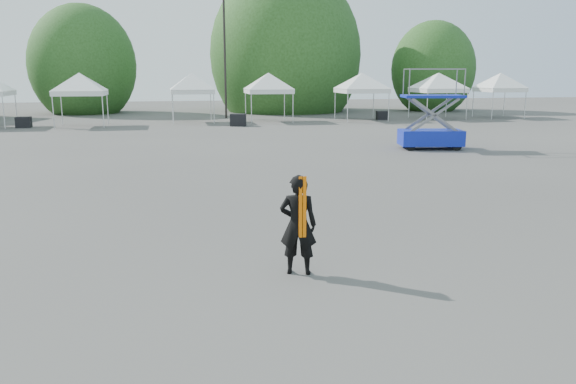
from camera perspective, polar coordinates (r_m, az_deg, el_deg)
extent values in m
plane|color=#474442|center=(10.85, -4.62, -5.70)|extent=(120.00, 120.00, 0.00)
cylinder|color=black|center=(42.50, -6.44, 13.86)|extent=(0.16, 0.16, 9.50)
cylinder|color=#382314|center=(50.75, -19.89, 8.84)|extent=(0.36, 0.36, 2.27)
ellipsoid|color=#214416|center=(50.71, -20.12, 11.99)|extent=(4.16, 4.16, 4.78)
cylinder|color=#382314|center=(50.36, -0.26, 9.82)|extent=(0.36, 0.36, 2.80)
ellipsoid|color=#214416|center=(50.35, -0.26, 13.74)|extent=(5.12, 5.12, 5.89)
cylinder|color=#382314|center=(52.74, 14.35, 9.17)|extent=(0.36, 0.36, 2.10)
ellipsoid|color=#214416|center=(52.69, 14.50, 11.97)|extent=(3.84, 3.84, 4.42)
cylinder|color=silver|center=(37.94, -26.92, 7.23)|extent=(0.06, 0.06, 2.00)
cylinder|color=silver|center=(40.81, -25.88, 7.57)|extent=(0.06, 0.06, 2.00)
cylinder|color=silver|center=(36.86, -22.74, 7.49)|extent=(0.06, 0.06, 2.00)
cylinder|color=silver|center=(36.44, -18.28, 7.77)|extent=(0.06, 0.06, 2.00)
cylinder|color=silver|center=(39.67, -22.00, 7.80)|extent=(0.06, 0.06, 2.00)
cylinder|color=silver|center=(39.29, -17.85, 8.06)|extent=(0.06, 0.06, 2.00)
cube|color=white|center=(37.99, -20.34, 9.41)|extent=(3.07, 3.07, 0.30)
pyramid|color=white|center=(37.97, -20.48, 11.29)|extent=(4.34, 4.34, 1.10)
cylinder|color=silver|center=(37.94, -11.60, 8.27)|extent=(0.06, 0.06, 2.00)
cylinder|color=silver|center=(38.06, -7.53, 8.42)|extent=(0.06, 0.06, 2.00)
cylinder|color=silver|center=(40.61, -11.65, 8.49)|extent=(0.06, 0.06, 2.00)
cylinder|color=silver|center=(40.73, -7.84, 8.64)|extent=(0.06, 0.06, 2.00)
cube|color=white|center=(39.26, -9.71, 10.04)|extent=(2.88, 2.88, 0.30)
pyramid|color=white|center=(39.25, -9.78, 11.86)|extent=(4.07, 4.07, 1.10)
cylinder|color=silver|center=(37.75, -3.74, 8.47)|extent=(0.06, 0.06, 2.00)
cylinder|color=silver|center=(38.27, 0.51, 8.54)|extent=(0.06, 0.06, 2.00)
cylinder|color=silver|center=(40.55, -4.33, 8.70)|extent=(0.06, 0.06, 2.00)
cylinder|color=silver|center=(41.03, -0.36, 8.77)|extent=(0.06, 0.06, 2.00)
cube|color=white|center=(39.33, -1.99, 10.20)|extent=(3.04, 3.04, 0.30)
pyramid|color=white|center=(39.31, -2.01, 12.02)|extent=(4.29, 4.29, 1.10)
cylinder|color=silver|center=(38.92, 6.07, 8.53)|extent=(0.06, 0.06, 2.00)
cylinder|color=silver|center=(39.95, 10.19, 8.50)|extent=(0.06, 0.06, 2.00)
cylinder|color=silver|center=(41.76, 4.79, 8.78)|extent=(0.06, 0.06, 2.00)
cylinder|color=silver|center=(42.72, 8.67, 8.76)|extent=(0.06, 0.06, 2.00)
cube|color=white|center=(40.76, 7.48, 10.17)|extent=(3.18, 3.18, 0.30)
pyramid|color=white|center=(40.75, 7.52, 11.93)|extent=(4.50, 4.50, 1.10)
cylinder|color=silver|center=(40.95, 13.95, 8.42)|extent=(0.06, 0.06, 2.00)
cylinder|color=silver|center=(42.37, 17.71, 8.31)|extent=(0.06, 0.06, 2.00)
cylinder|color=silver|center=(43.71, 12.19, 8.70)|extent=(0.06, 0.06, 2.00)
cylinder|color=silver|center=(45.05, 15.78, 8.61)|extent=(0.06, 0.06, 2.00)
cube|color=white|center=(42.95, 14.99, 9.96)|extent=(3.25, 3.25, 0.30)
pyramid|color=white|center=(42.93, 15.08, 11.62)|extent=(4.60, 4.60, 1.10)
cylinder|color=silver|center=(43.79, 20.05, 8.26)|extent=(0.06, 0.06, 2.00)
cylinder|color=silver|center=(45.26, 22.95, 8.14)|extent=(0.06, 0.06, 2.00)
cylinder|color=silver|center=(46.08, 18.28, 8.53)|extent=(0.06, 0.06, 2.00)
cylinder|color=silver|center=(47.48, 21.11, 8.41)|extent=(0.06, 0.06, 2.00)
cube|color=white|center=(45.59, 20.70, 9.69)|extent=(2.88, 2.88, 0.30)
pyramid|color=white|center=(45.58, 20.82, 11.26)|extent=(4.07, 4.07, 1.10)
imported|color=black|center=(9.26, 1.03, -3.35)|extent=(0.71, 0.57, 1.68)
cube|color=orange|center=(9.02, 1.28, -1.57)|extent=(0.13, 0.02, 1.01)
cube|color=#0C17A8|center=(25.71, 14.29, 5.39)|extent=(2.91, 1.85, 0.68)
cube|color=#0C17A8|center=(25.57, 14.50, 9.40)|extent=(2.79, 1.77, 0.11)
cylinder|color=black|center=(24.95, 12.33, 4.59)|extent=(0.43, 0.24, 0.41)
cylinder|color=black|center=(25.49, 16.78, 4.51)|extent=(0.43, 0.24, 0.41)
cylinder|color=black|center=(26.04, 11.77, 4.91)|extent=(0.43, 0.24, 0.41)
cylinder|color=black|center=(26.56, 16.05, 4.83)|extent=(0.43, 0.24, 0.41)
cube|color=black|center=(38.44, -25.27, 6.42)|extent=(0.85, 0.66, 0.66)
cube|color=black|center=(36.12, -5.09, 7.31)|extent=(1.12, 0.95, 0.77)
cube|color=black|center=(41.43, 9.54, 7.68)|extent=(0.84, 0.68, 0.62)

